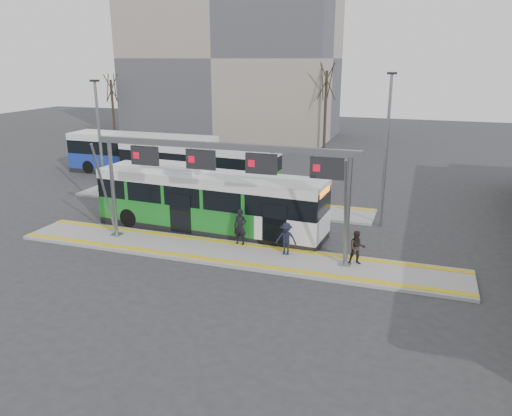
{
  "coord_description": "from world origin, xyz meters",
  "views": [
    {
      "loc": [
        8.43,
        -20.7,
        9.11
      ],
      "look_at": [
        0.33,
        3.0,
        1.52
      ],
      "focal_mm": 35.0,
      "sensor_mm": 36.0,
      "label": 1
    }
  ],
  "objects": [
    {
      "name": "ground",
      "position": [
        0.0,
        0.0,
        0.0
      ],
      "size": [
        120.0,
        120.0,
        0.0
      ],
      "primitive_type": "plane",
      "color": "#2D2D30",
      "rests_on": "ground"
    },
    {
      "name": "platform_main",
      "position": [
        0.0,
        0.0,
        0.07
      ],
      "size": [
        22.0,
        3.0,
        0.15
      ],
      "primitive_type": "cube",
      "color": "gray",
      "rests_on": "ground"
    },
    {
      "name": "platform_second",
      "position": [
        -4.0,
        8.0,
        0.07
      ],
      "size": [
        20.0,
        3.0,
        0.15
      ],
      "primitive_type": "cube",
      "color": "gray",
      "rests_on": "ground"
    },
    {
      "name": "tactile_main",
      "position": [
        0.0,
        0.0,
        0.16
      ],
      "size": [
        22.0,
        2.65,
        0.02
      ],
      "color": "gold",
      "rests_on": "platform_main"
    },
    {
      "name": "tactile_second",
      "position": [
        -4.0,
        9.15,
        0.16
      ],
      "size": [
        20.0,
        0.35,
        0.02
      ],
      "color": "gold",
      "rests_on": "platform_second"
    },
    {
      "name": "gantry",
      "position": [
        -0.35,
        0.25,
        4.3
      ],
      "size": [
        13.0,
        1.68,
        5.2
      ],
      "color": "slate",
      "rests_on": "platform_main"
    },
    {
      "name": "apartment_block",
      "position": [
        -14.0,
        36.0,
        9.21
      ],
      "size": [
        24.5,
        12.5,
        18.4
      ],
      "color": "gray",
      "rests_on": "ground"
    },
    {
      "name": "hero_bus",
      "position": [
        -2.38,
        3.03,
        1.6
      ],
      "size": [
        12.84,
        3.45,
        3.49
      ],
      "rotation": [
        0.0,
        0.0,
        -0.06
      ],
      "color": "black",
      "rests_on": "ground"
    },
    {
      "name": "bg_bus_green",
      "position": [
        -7.17,
        11.85,
        1.5
      ],
      "size": [
        12.27,
        3.39,
        3.03
      ],
      "rotation": [
        0.0,
        0.0,
        -0.07
      ],
      "color": "black",
      "rests_on": "ground"
    },
    {
      "name": "bg_bus_blue",
      "position": [
        -13.09,
        13.87,
        1.58
      ],
      "size": [
        12.31,
        2.78,
        3.21
      ],
      "rotation": [
        0.0,
        0.0,
        0.0
      ],
      "color": "black",
      "rests_on": "ground"
    },
    {
      "name": "passenger_a",
      "position": [
        0.15,
        1.1,
        1.07
      ],
      "size": [
        0.69,
        0.47,
        1.83
      ],
      "primitive_type": "imported",
      "rotation": [
        0.0,
        0.0,
        -0.05
      ],
      "color": "black",
      "rests_on": "platform_main"
    },
    {
      "name": "passenger_b",
      "position": [
        5.97,
        0.48,
        0.94
      ],
      "size": [
        0.9,
        0.79,
        1.57
      ],
      "primitive_type": "imported",
      "rotation": [
        0.0,
        0.0,
        0.28
      ],
      "color": "#2C211D",
      "rests_on": "platform_main"
    },
    {
      "name": "passenger_c",
      "position": [
        2.65,
        0.59,
        0.93
      ],
      "size": [
        1.05,
        0.64,
        1.57
      ],
      "primitive_type": "imported",
      "rotation": [
        0.0,
        0.0,
        0.06
      ],
      "color": "black",
      "rests_on": "platform_main"
    },
    {
      "name": "tree_left",
      "position": [
        -4.11,
        31.27,
        5.35
      ],
      "size": [
        1.4,
        1.4,
        7.05
      ],
      "color": "#382B21",
      "rests_on": "ground"
    },
    {
      "name": "tree_mid",
      "position": [
        -1.38,
        29.49,
        6.77
      ],
      "size": [
        1.4,
        1.4,
        8.92
      ],
      "color": "#382B21",
      "rests_on": "ground"
    },
    {
      "name": "tree_far",
      "position": [
        -25.75,
        28.68,
        5.74
      ],
      "size": [
        1.4,
        1.4,
        7.57
      ],
      "color": "#382B21",
      "rests_on": "ground"
    },
    {
      "name": "lamp_west",
      "position": [
        -9.43,
        3.58,
        4.2
      ],
      "size": [
        0.5,
        0.25,
        7.91
      ],
      "color": "slate",
      "rests_on": "ground"
    },
    {
      "name": "lamp_east",
      "position": [
        6.46,
        6.74,
        4.43
      ],
      "size": [
        0.5,
        0.25,
        8.38
      ],
      "color": "slate",
      "rests_on": "ground"
    }
  ]
}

